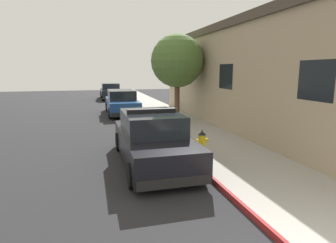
# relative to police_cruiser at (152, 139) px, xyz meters

# --- Properties ---
(ground_plane) EXTENTS (31.64, 60.00, 0.20)m
(ground_plane) POSITION_rel_police_cruiser_xyz_m (-3.36, 4.10, -0.84)
(ground_plane) COLOR #232326
(sidewalk_pavement) EXTENTS (2.88, 60.00, 0.13)m
(sidewalk_pavement) POSITION_rel_police_cruiser_xyz_m (2.64, 4.10, -0.68)
(sidewalk_pavement) COLOR #9E9991
(sidewalk_pavement) RESTS_ON ground
(curb_painted_edge) EXTENTS (0.08, 60.00, 0.13)m
(curb_painted_edge) POSITION_rel_police_cruiser_xyz_m (1.16, 4.10, -0.68)
(curb_painted_edge) COLOR maroon
(curb_painted_edge) RESTS_ON ground
(storefront_building) EXTENTS (7.18, 19.05, 5.00)m
(storefront_building) POSITION_rel_police_cruiser_xyz_m (7.55, 3.39, 1.76)
(storefront_building) COLOR tan
(storefront_building) RESTS_ON ground
(police_cruiser) EXTENTS (1.94, 4.84, 1.68)m
(police_cruiser) POSITION_rel_police_cruiser_xyz_m (0.00, 0.00, 0.00)
(police_cruiser) COLOR black
(police_cruiser) RESTS_ON ground
(parked_car_silver_ahead) EXTENTS (1.94, 4.84, 1.56)m
(parked_car_silver_ahead) POSITION_rel_police_cruiser_xyz_m (0.14, 10.26, -0.00)
(parked_car_silver_ahead) COLOR navy
(parked_car_silver_ahead) RESTS_ON ground
(parked_car_dark_far) EXTENTS (1.94, 4.84, 1.56)m
(parked_car_dark_far) POSITION_rel_police_cruiser_xyz_m (0.08, 20.51, -0.00)
(parked_car_dark_far) COLOR black
(parked_car_dark_far) RESTS_ON ground
(fire_hydrant) EXTENTS (0.44, 0.40, 0.76)m
(fire_hydrant) POSITION_rel_police_cruiser_xyz_m (1.79, 0.39, -0.26)
(fire_hydrant) COLOR #4C4C51
(fire_hydrant) RESTS_ON sidewalk_pavement
(street_tree) EXTENTS (2.80, 2.80, 4.59)m
(street_tree) POSITION_rel_police_cruiser_xyz_m (2.74, 6.39, 2.56)
(street_tree) COLOR brown
(street_tree) RESTS_ON sidewalk_pavement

